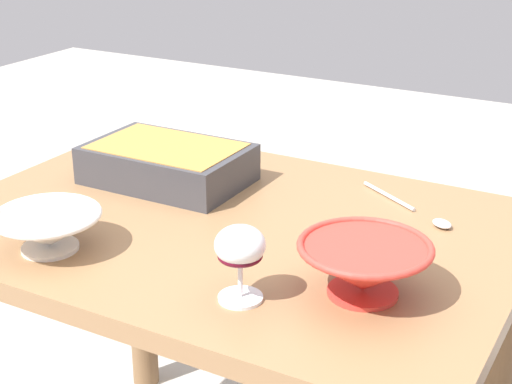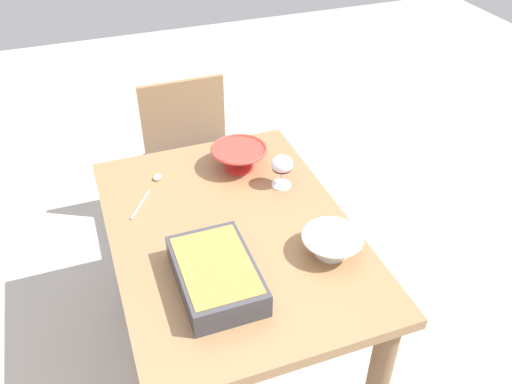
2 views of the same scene
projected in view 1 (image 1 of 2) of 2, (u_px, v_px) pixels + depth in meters
The scene contains 6 objects.
dining_table at pixel (230, 284), 1.61m from camera, with size 1.14×0.81×0.77m.
wine_glass at pixel (240, 250), 1.24m from camera, with size 0.08×0.08×0.13m.
casserole_dish at pixel (167, 162), 1.74m from camera, with size 0.35×0.23×0.09m.
mixing_bowl at pixel (48, 228), 1.42m from camera, with size 0.20×0.20×0.08m.
small_bowl at pixel (364, 266), 1.27m from camera, with size 0.22×0.22×0.09m.
serving_spoon at pixel (421, 213), 1.58m from camera, with size 0.24×0.17×0.01m.
Camera 1 is at (0.74, -1.22, 1.41)m, focal length 54.72 mm.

